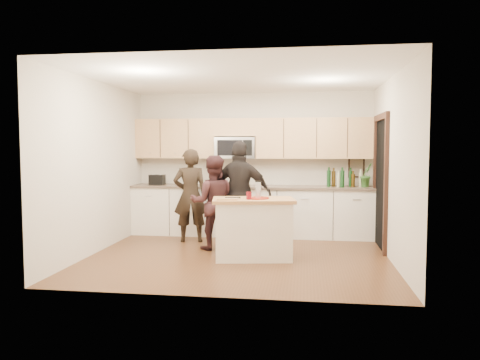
# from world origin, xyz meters

# --- Properties ---
(floor) EXTENTS (4.50, 4.50, 0.00)m
(floor) POSITION_xyz_m (0.00, 0.00, 0.00)
(floor) COLOR #51301B
(floor) RESTS_ON ground
(room_shell) EXTENTS (4.52, 4.02, 2.71)m
(room_shell) POSITION_xyz_m (0.00, 0.00, 1.73)
(room_shell) COLOR beige
(room_shell) RESTS_ON ground
(back_cabinetry) EXTENTS (4.50, 0.66, 0.94)m
(back_cabinetry) POSITION_xyz_m (0.00, 1.69, 0.47)
(back_cabinetry) COLOR white
(back_cabinetry) RESTS_ON ground
(upper_cabinetry) EXTENTS (4.50, 0.33, 0.75)m
(upper_cabinetry) POSITION_xyz_m (0.03, 1.83, 1.84)
(upper_cabinetry) COLOR tan
(upper_cabinetry) RESTS_ON ground
(microwave) EXTENTS (0.76, 0.41, 0.40)m
(microwave) POSITION_xyz_m (-0.31, 1.80, 1.65)
(microwave) COLOR silver
(microwave) RESTS_ON ground
(doorway) EXTENTS (0.06, 1.25, 2.20)m
(doorway) POSITION_xyz_m (2.23, 0.90, 1.16)
(doorway) COLOR black
(doorway) RESTS_ON ground
(framed_picture) EXTENTS (0.30, 0.03, 0.38)m
(framed_picture) POSITION_xyz_m (1.95, 1.98, 1.28)
(framed_picture) COLOR black
(framed_picture) RESTS_ON ground
(dish_towel) EXTENTS (0.34, 0.60, 0.48)m
(dish_towel) POSITION_xyz_m (-0.95, 1.50, 0.80)
(dish_towel) COLOR white
(dish_towel) RESTS_ON ground
(island) EXTENTS (1.30, 0.88, 0.90)m
(island) POSITION_xyz_m (0.24, -0.13, 0.45)
(island) COLOR white
(island) RESTS_ON ground
(red_plate) EXTENTS (0.34, 0.34, 0.02)m
(red_plate) POSITION_xyz_m (0.31, -0.13, 0.91)
(red_plate) COLOR maroon
(red_plate) RESTS_ON island
(box_grater) EXTENTS (0.09, 0.05, 0.24)m
(box_grater) POSITION_xyz_m (0.31, -0.04, 1.04)
(box_grater) COLOR silver
(box_grater) RESTS_ON red_plate
(drink_glass) EXTENTS (0.08, 0.08, 0.11)m
(drink_glass) POSITION_xyz_m (0.19, -0.26, 0.96)
(drink_glass) COLOR maroon
(drink_glass) RESTS_ON island
(cutting_board) EXTENTS (0.32, 0.23, 0.02)m
(cutting_board) POSITION_xyz_m (-0.12, -0.36, 0.91)
(cutting_board) COLOR #BA7F4D
(cutting_board) RESTS_ON island
(tongs) EXTENTS (0.23, 0.07, 0.02)m
(tongs) POSITION_xyz_m (-0.04, -0.28, 0.93)
(tongs) COLOR black
(tongs) RESTS_ON cutting_board
(knife) EXTENTS (0.19, 0.05, 0.01)m
(knife) POSITION_xyz_m (-0.05, -0.30, 0.92)
(knife) COLOR silver
(knife) RESTS_ON cutting_board
(toaster) EXTENTS (0.28, 0.20, 0.20)m
(toaster) POSITION_xyz_m (-1.82, 1.67, 1.04)
(toaster) COLOR black
(toaster) RESTS_ON back_cabinetry
(bottle_cluster) EXTENTS (0.65, 0.28, 0.36)m
(bottle_cluster) POSITION_xyz_m (1.69, 1.69, 1.11)
(bottle_cluster) COLOR black
(bottle_cluster) RESTS_ON back_cabinetry
(orchid) EXTENTS (0.31, 0.31, 0.44)m
(orchid) POSITION_xyz_m (2.10, 1.72, 1.16)
(orchid) COLOR #356629
(orchid) RESTS_ON back_cabinetry
(woman_left) EXTENTS (0.67, 0.52, 1.63)m
(woman_left) POSITION_xyz_m (-0.99, 0.96, 0.82)
(woman_left) COLOR black
(woman_left) RESTS_ON ground
(woman_center) EXTENTS (0.85, 0.72, 1.53)m
(woman_center) POSITION_xyz_m (-0.48, 0.42, 0.76)
(woman_center) COLOR black
(woman_center) RESTS_ON ground
(woman_right) EXTENTS (1.06, 0.50, 1.76)m
(woman_right) POSITION_xyz_m (-0.05, 0.59, 0.88)
(woman_right) COLOR black
(woman_right) RESTS_ON ground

